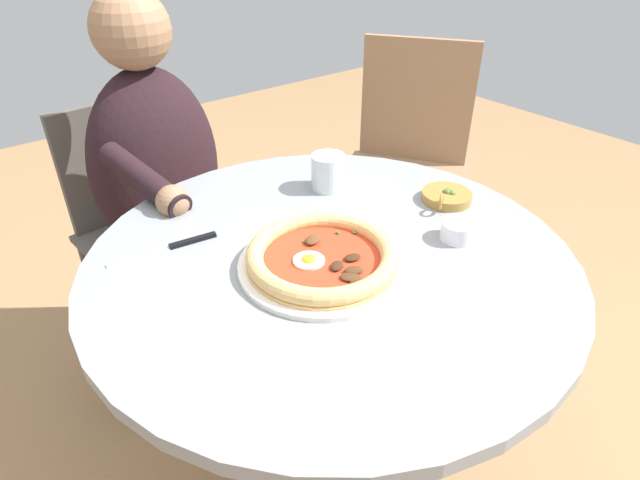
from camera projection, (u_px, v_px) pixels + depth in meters
dining_table at (329, 330)px, 1.06m from camera, size 0.89×0.89×0.76m
pizza_on_plate at (322, 258)px, 0.91m from camera, size 0.29×0.29×0.04m
water_glass at (328, 174)px, 1.16m from camera, size 0.07×0.07×0.08m
steak_knife at (179, 245)px, 0.98m from camera, size 0.04×0.20×0.01m
ramekin_capers at (458, 230)px, 0.99m from camera, size 0.06×0.06×0.04m
olive_pan at (445, 196)px, 1.12m from camera, size 0.11×0.12×0.04m
diner_person at (169, 235)px, 1.49m from camera, size 0.51×0.36×1.14m
cafe_chair_diner at (146, 216)px, 1.57m from camera, size 0.42×0.42×0.83m
cafe_chair_spare_far at (408, 152)px, 1.86m from camera, size 0.61×0.61×0.91m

